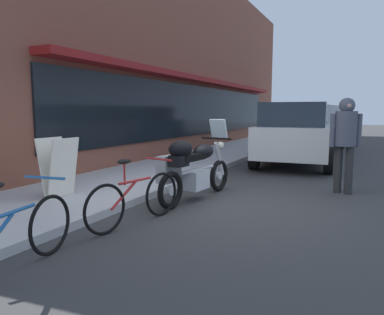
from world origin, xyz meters
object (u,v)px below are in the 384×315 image
(parked_bicycle, at_px, (135,199))
(parked_car_down_block, at_px, (312,127))
(touring_motorcycle, at_px, (191,166))
(sandwich_board_sign, at_px, (58,167))
(parked_minivan, at_px, (297,132))
(pedestrian_walking, at_px, (346,134))
(second_bicycle_by_cafe, at_px, (13,238))

(parked_bicycle, distance_m, parked_car_down_block, 10.69)
(touring_motorcycle, bearing_deg, sandwich_board_sign, 120.78)
(touring_motorcycle, bearing_deg, parked_minivan, -9.19)
(parked_minivan, bearing_deg, pedestrian_walking, -157.08)
(parked_minivan, xyz_separation_m, parked_car_down_block, (3.96, 0.11, 0.00))
(parked_bicycle, height_order, pedestrian_walking, pedestrian_walking)
(pedestrian_walking, relative_size, second_bicycle_by_cafe, 1.07)
(parked_minivan, relative_size, second_bicycle_by_cafe, 2.81)
(touring_motorcycle, relative_size, parked_minivan, 0.46)
(parked_minivan, bearing_deg, parked_car_down_block, 1.54)
(parked_minivan, xyz_separation_m, sandwich_board_sign, (-6.31, 2.73, -0.32))
(parked_minivan, xyz_separation_m, second_bicycle_by_cafe, (-8.44, 1.08, -0.57))
(parked_bicycle, height_order, parked_car_down_block, parked_car_down_block)
(touring_motorcycle, bearing_deg, parked_car_down_block, -4.58)
(parked_minivan, height_order, pedestrian_walking, pedestrian_walking)
(second_bicycle_by_cafe, bearing_deg, parked_car_down_block, -4.51)
(parked_bicycle, relative_size, parked_minivan, 0.36)
(pedestrian_walking, bearing_deg, parked_car_down_block, 11.94)
(parked_bicycle, bearing_deg, second_bicycle_by_cafe, 175.55)
(pedestrian_walking, distance_m, parked_car_down_block, 7.58)
(pedestrian_walking, xyz_separation_m, parked_car_down_block, (7.41, 1.57, -0.19))
(parked_bicycle, relative_size, pedestrian_walking, 0.93)
(sandwich_board_sign, bearing_deg, parked_car_down_block, -14.32)
(parked_car_down_block, distance_m, second_bicycle_by_cafe, 12.45)
(touring_motorcycle, bearing_deg, pedestrian_walking, -53.07)
(parked_car_down_block, relative_size, second_bicycle_by_cafe, 2.86)
(parked_minivan, distance_m, sandwich_board_sign, 6.88)
(parked_minivan, relative_size, pedestrian_walking, 2.63)
(parked_bicycle, relative_size, second_bicycle_by_cafe, 1.00)
(parked_minivan, distance_m, second_bicycle_by_cafe, 8.53)
(sandwich_board_sign, height_order, parked_car_down_block, parked_car_down_block)
(sandwich_board_sign, bearing_deg, second_bicycle_by_cafe, -142.36)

